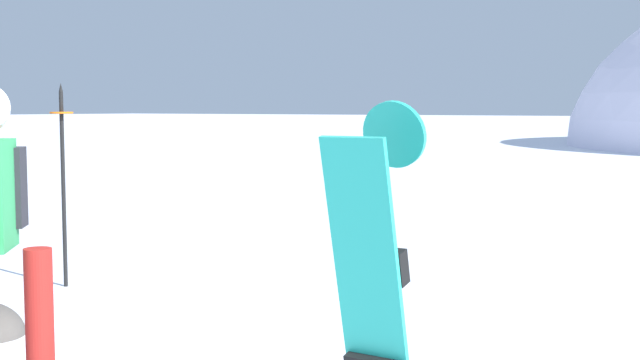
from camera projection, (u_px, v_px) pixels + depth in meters
name	position (u px, v px, depth m)	size (l,w,h in m)	color
spare_snowboard	(376.00, 299.00, 3.39)	(0.28, 0.40, 1.62)	#23B7A3
piste_marker_near	(63.00, 171.00, 7.44)	(0.20, 0.20, 1.80)	black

